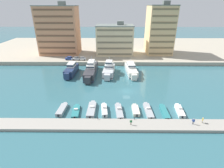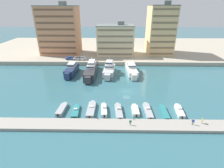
{
  "view_description": "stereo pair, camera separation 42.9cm",
  "coord_description": "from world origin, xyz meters",
  "px_view_note": "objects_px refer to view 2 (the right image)",
  "views": [
    {
      "loc": [
        -4.69,
        -56.48,
        28.46
      ],
      "look_at": [
        -5.27,
        0.48,
        2.5
      ],
      "focal_mm": 28.0,
      "sensor_mm": 36.0,
      "label": 1
    },
    {
      "loc": [
        -4.26,
        -56.47,
        28.46
      ],
      "look_at": [
        -5.27,
        0.48,
        2.5
      ],
      "focal_mm": 28.0,
      "sensor_mm": 36.0,
      "label": 2
    }
  ],
  "objects_px": {
    "yacht_navy_far_left": "(72,70)",
    "car_white_mid_left": "(83,58)",
    "motorboat_white_far_right": "(179,111)",
    "pedestrian_near_edge": "(130,122)",
    "motorboat_teal_right": "(164,112)",
    "pedestrian_mid_deck": "(202,120)",
    "yacht_ivory_center_left": "(131,70)",
    "car_blue_far_left": "(70,58)",
    "yacht_silver_mid_left": "(109,70)",
    "motorboat_grey_mid_right": "(148,111)",
    "car_silver_left": "(77,58)",
    "motorboat_grey_center": "(119,111)",
    "pedestrian_far_side": "(193,121)",
    "motorboat_teal_left": "(76,111)",
    "motorboat_cream_center_right": "(135,110)",
    "motorboat_white_center_left": "(104,110)",
    "motorboat_grey_far_left": "(62,109)",
    "yacht_charcoal_left": "(91,70)",
    "motorboat_grey_mid_left": "(91,109)"
  },
  "relations": [
    {
      "from": "yacht_navy_far_left",
      "to": "car_white_mid_left",
      "type": "distance_m",
      "value": 15.75
    },
    {
      "from": "motorboat_white_far_right",
      "to": "pedestrian_near_edge",
      "type": "xyz_separation_m",
      "value": [
        -14.74,
        -6.99,
        1.22
      ]
    },
    {
      "from": "motorboat_teal_right",
      "to": "pedestrian_mid_deck",
      "type": "bearing_deg",
      "value": -33.5
    },
    {
      "from": "yacht_ivory_center_left",
      "to": "car_blue_far_left",
      "type": "relative_size",
      "value": 4.3
    },
    {
      "from": "car_blue_far_left",
      "to": "yacht_silver_mid_left",
      "type": "bearing_deg",
      "value": -36.6
    },
    {
      "from": "motorboat_grey_mid_right",
      "to": "car_silver_left",
      "type": "distance_m",
      "value": 54.32
    },
    {
      "from": "motorboat_grey_center",
      "to": "pedestrian_mid_deck",
      "type": "distance_m",
      "value": 21.94
    },
    {
      "from": "motorboat_grey_center",
      "to": "pedestrian_far_side",
      "type": "relative_size",
      "value": 4.82
    },
    {
      "from": "yacht_ivory_center_left",
      "to": "car_white_mid_left",
      "type": "distance_m",
      "value": 28.21
    },
    {
      "from": "motorboat_teal_left",
      "to": "motorboat_grey_center",
      "type": "xyz_separation_m",
      "value": [
        12.45,
        -0.04,
        0.12
      ]
    },
    {
      "from": "motorboat_grey_mid_right",
      "to": "car_silver_left",
      "type": "height_order",
      "value": "car_silver_left"
    },
    {
      "from": "motorboat_white_far_right",
      "to": "pedestrian_mid_deck",
      "type": "xyz_separation_m",
      "value": [
        3.64,
        -5.98,
        1.25
      ]
    },
    {
      "from": "motorboat_cream_center_right",
      "to": "yacht_navy_far_left",
      "type": "bearing_deg",
      "value": 130.19
    },
    {
      "from": "yacht_ivory_center_left",
      "to": "pedestrian_near_edge",
      "type": "relative_size",
      "value": 11.25
    },
    {
      "from": "motorboat_white_center_left",
      "to": "car_silver_left",
      "type": "bearing_deg",
      "value": 110.19
    },
    {
      "from": "yacht_navy_far_left",
      "to": "yacht_ivory_center_left",
      "type": "height_order",
      "value": "yacht_navy_far_left"
    },
    {
      "from": "motorboat_grey_mid_right",
      "to": "motorboat_teal_right",
      "type": "height_order",
      "value": "motorboat_grey_mid_right"
    },
    {
      "from": "motorboat_white_center_left",
      "to": "car_silver_left",
      "type": "height_order",
      "value": "car_silver_left"
    },
    {
      "from": "motorboat_grey_far_left",
      "to": "yacht_charcoal_left",
      "type": "bearing_deg",
      "value": 80.15
    },
    {
      "from": "pedestrian_near_edge",
      "to": "pedestrian_mid_deck",
      "type": "bearing_deg",
      "value": 3.17
    },
    {
      "from": "motorboat_grey_center",
      "to": "pedestrian_far_side",
      "type": "height_order",
      "value": "pedestrian_far_side"
    },
    {
      "from": "motorboat_teal_left",
      "to": "car_white_mid_left",
      "type": "distance_m",
      "value": 46.36
    },
    {
      "from": "car_white_mid_left",
      "to": "pedestrian_mid_deck",
      "type": "distance_m",
      "value": 64.84
    },
    {
      "from": "yacht_charcoal_left",
      "to": "motorboat_cream_center_right",
      "type": "bearing_deg",
      "value": -60.85
    },
    {
      "from": "motorboat_grey_center",
      "to": "motorboat_white_far_right",
      "type": "distance_m",
      "value": 17.56
    },
    {
      "from": "motorboat_teal_left",
      "to": "car_blue_far_left",
      "type": "height_order",
      "value": "car_blue_far_left"
    },
    {
      "from": "yacht_navy_far_left",
      "to": "motorboat_teal_left",
      "type": "bearing_deg",
      "value": -75.34
    },
    {
      "from": "motorboat_teal_right",
      "to": "motorboat_white_center_left",
      "type": "bearing_deg",
      "value": 177.88
    },
    {
      "from": "car_blue_far_left",
      "to": "yacht_navy_far_left",
      "type": "bearing_deg",
      "value": -74.19
    },
    {
      "from": "motorboat_grey_mid_right",
      "to": "motorboat_teal_left",
      "type": "bearing_deg",
      "value": -178.48
    },
    {
      "from": "motorboat_grey_mid_left",
      "to": "yacht_ivory_center_left",
      "type": "bearing_deg",
      "value": 65.29
    },
    {
      "from": "yacht_charcoal_left",
      "to": "motorboat_grey_center",
      "type": "bearing_deg",
      "value": -68.91
    },
    {
      "from": "motorboat_grey_center",
      "to": "motorboat_grey_mid_right",
      "type": "relative_size",
      "value": 0.97
    },
    {
      "from": "motorboat_grey_far_left",
      "to": "pedestrian_mid_deck",
      "type": "bearing_deg",
      "value": -9.35
    },
    {
      "from": "pedestrian_mid_deck",
      "to": "motorboat_teal_left",
      "type": "bearing_deg",
      "value": 170.55
    },
    {
      "from": "pedestrian_near_edge",
      "to": "motorboat_teal_right",
      "type": "bearing_deg",
      "value": 32.12
    },
    {
      "from": "yacht_ivory_center_left",
      "to": "motorboat_white_far_right",
      "type": "distance_m",
      "value": 33.44
    },
    {
      "from": "motorboat_grey_mid_right",
      "to": "motorboat_grey_mid_left",
      "type": "bearing_deg",
      "value": 179.02
    },
    {
      "from": "motorboat_teal_left",
      "to": "pedestrian_near_edge",
      "type": "xyz_separation_m",
      "value": [
        15.26,
        -6.61,
        1.34
      ]
    },
    {
      "from": "motorboat_teal_left",
      "to": "motorboat_grey_center",
      "type": "relative_size",
      "value": 0.86
    },
    {
      "from": "yacht_navy_far_left",
      "to": "yacht_ivory_center_left",
      "type": "xyz_separation_m",
      "value": [
        26.66,
        1.45,
        -0.26
      ]
    },
    {
      "from": "yacht_navy_far_left",
      "to": "pedestrian_near_edge",
      "type": "bearing_deg",
      "value": -57.9
    },
    {
      "from": "motorboat_white_far_right",
      "to": "car_silver_left",
      "type": "bearing_deg",
      "value": 130.2
    },
    {
      "from": "car_white_mid_left",
      "to": "pedestrian_far_side",
      "type": "bearing_deg",
      "value": -54.89
    },
    {
      "from": "car_white_mid_left",
      "to": "motorboat_white_far_right",
      "type": "bearing_deg",
      "value": -51.93
    },
    {
      "from": "motorboat_teal_right",
      "to": "yacht_ivory_center_left",
      "type": "bearing_deg",
      "value": 101.93
    },
    {
      "from": "motorboat_teal_left",
      "to": "pedestrian_near_edge",
      "type": "relative_size",
      "value": 4.5
    },
    {
      "from": "yacht_navy_far_left",
      "to": "pedestrian_near_edge",
      "type": "relative_size",
      "value": 9.34
    },
    {
      "from": "yacht_charcoal_left",
      "to": "motorboat_white_far_right",
      "type": "relative_size",
      "value": 3.05
    },
    {
      "from": "car_silver_left",
      "to": "motorboat_white_far_right",
      "type": "bearing_deg",
      "value": -49.8
    }
  ]
}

